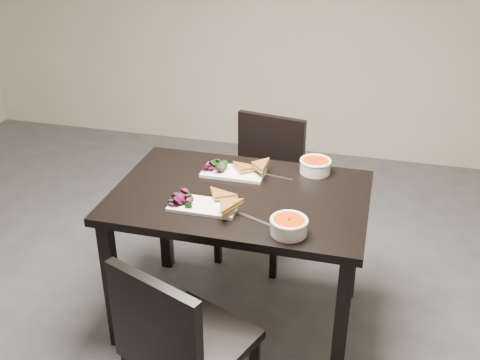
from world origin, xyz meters
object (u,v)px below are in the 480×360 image
(plate_far, at_px, (233,173))
(soup_bowl_far, at_px, (315,165))
(chair_far, at_px, (263,179))
(soup_bowl_near, at_px, (289,225))
(chair_near, at_px, (178,343))
(table, at_px, (240,211))
(plate_near, at_px, (204,206))

(plate_far, bearing_deg, soup_bowl_far, 17.61)
(plate_far, distance_m, soup_bowl_far, 0.42)
(chair_far, relative_size, soup_bowl_near, 5.31)
(chair_near, height_order, soup_bowl_far, chair_near)
(plate_far, bearing_deg, table, -65.87)
(soup_bowl_near, distance_m, soup_bowl_far, 0.60)
(chair_far, height_order, soup_bowl_near, chair_far)
(table, xyz_separation_m, chair_far, (-0.03, 0.67, -0.17))
(plate_near, height_order, plate_far, same)
(plate_near, bearing_deg, soup_bowl_far, 47.90)
(plate_near, height_order, soup_bowl_far, soup_bowl_far)
(chair_near, distance_m, plate_far, 0.97)
(plate_near, bearing_deg, chair_far, 83.75)
(table, height_order, soup_bowl_far, soup_bowl_far)
(table, bearing_deg, soup_bowl_far, 44.82)
(table, height_order, chair_far, chair_far)
(chair_near, relative_size, soup_bowl_far, 5.32)
(plate_near, relative_size, soup_bowl_near, 1.92)
(chair_near, xyz_separation_m, soup_bowl_near, (0.33, 0.46, 0.31))
(chair_near, relative_size, soup_bowl_near, 5.31)
(soup_bowl_near, bearing_deg, table, 134.88)
(chair_near, xyz_separation_m, plate_far, (-0.03, 0.93, 0.27))
(chair_far, bearing_deg, plate_near, -86.15)
(soup_bowl_near, distance_m, plate_far, 0.60)
(table, xyz_separation_m, soup_bowl_far, (0.31, 0.31, 0.14))
(chair_far, relative_size, plate_far, 2.72)
(table, height_order, plate_near, plate_near)
(soup_bowl_far, bearing_deg, chair_near, -108.91)
(soup_bowl_near, xyz_separation_m, soup_bowl_far, (0.03, 0.60, -0.00))
(table, bearing_deg, soup_bowl_near, -45.12)
(chair_near, distance_m, soup_bowl_near, 0.64)
(chair_near, height_order, chair_far, same)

